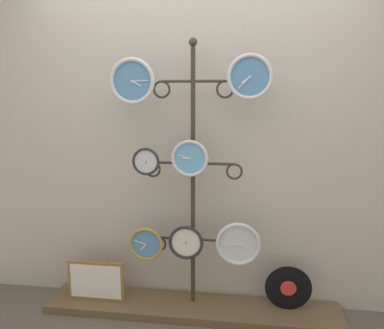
# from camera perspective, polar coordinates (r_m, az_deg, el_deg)

# --- Properties ---
(shop_wall) EXTENTS (4.40, 0.04, 2.80)m
(shop_wall) POSITION_cam_1_polar(r_m,az_deg,el_deg) (2.80, 0.60, 6.17)
(shop_wall) COLOR #BCB2A3
(shop_wall) RESTS_ON ground_plane
(low_shelf) EXTENTS (2.20, 0.36, 0.06)m
(low_shelf) POSITION_cam_1_polar(r_m,az_deg,el_deg) (3.02, -0.03, -21.06)
(low_shelf) COLOR brown
(low_shelf) RESTS_ON ground_plane
(display_stand) EXTENTS (0.71, 0.39, 2.00)m
(display_stand) POSITION_cam_1_polar(r_m,az_deg,el_deg) (2.81, 0.14, -9.75)
(display_stand) COLOR #382D1E
(display_stand) RESTS_ON ground_plane
(clock_top_left) EXTENTS (0.32, 0.04, 0.32)m
(clock_top_left) POSITION_cam_1_polar(r_m,az_deg,el_deg) (2.62, -9.09, 12.43)
(clock_top_left) COLOR #4C84B2
(clock_top_right) EXTENTS (0.30, 0.04, 0.30)m
(clock_top_right) POSITION_cam_1_polar(r_m,az_deg,el_deg) (2.52, 8.81, 13.08)
(clock_top_right) COLOR #4C84B2
(clock_middle_left) EXTENTS (0.20, 0.04, 0.20)m
(clock_middle_left) POSITION_cam_1_polar(r_m,az_deg,el_deg) (2.66, -7.03, 0.47)
(clock_middle_left) COLOR silver
(clock_middle_center) EXTENTS (0.26, 0.04, 0.26)m
(clock_middle_center) POSITION_cam_1_polar(r_m,az_deg,el_deg) (2.59, -0.32, 0.94)
(clock_middle_center) COLOR #60A8DB
(clock_bottom_left) EXTENTS (0.25, 0.04, 0.25)m
(clock_bottom_left) POSITION_cam_1_polar(r_m,az_deg,el_deg) (2.83, -7.01, -11.93)
(clock_bottom_left) COLOR #4C84B2
(clock_bottom_center) EXTENTS (0.26, 0.04, 0.26)m
(clock_bottom_center) POSITION_cam_1_polar(r_m,az_deg,el_deg) (2.77, -0.92, -11.77)
(clock_bottom_center) COLOR silver
(clock_bottom_right) EXTENTS (0.32, 0.04, 0.32)m
(clock_bottom_right) POSITION_cam_1_polar(r_m,az_deg,el_deg) (2.72, 7.06, -11.93)
(clock_bottom_right) COLOR silver
(vinyl_record) EXTENTS (0.34, 0.01, 0.34)m
(vinyl_record) POSITION_cam_1_polar(r_m,az_deg,el_deg) (2.95, 14.47, -17.78)
(vinyl_record) COLOR black
(vinyl_record) RESTS_ON low_shelf
(picture_frame) EXTENTS (0.44, 0.02, 0.31)m
(picture_frame) POSITION_cam_1_polar(r_m,az_deg,el_deg) (3.08, -14.43, -16.83)
(picture_frame) COLOR olive
(picture_frame) RESTS_ON low_shelf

